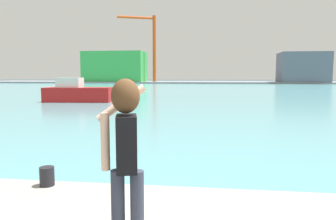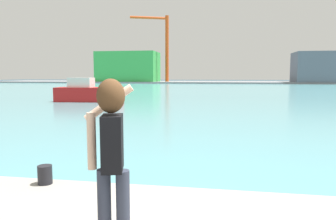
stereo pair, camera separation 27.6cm
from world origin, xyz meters
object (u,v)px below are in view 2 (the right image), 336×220
(harbor_bollard, at_px, (45,175))
(port_crane, at_px, (163,42))
(warehouse_left, at_px, (128,67))
(warehouse_right, at_px, (318,67))
(person_photographer, at_px, (111,146))
(boat_moored, at_px, (88,93))

(harbor_bollard, height_order, port_crane, port_crane)
(warehouse_left, distance_m, warehouse_right, 52.12)
(person_photographer, height_order, harbor_bollard, person_photographer)
(boat_moored, bearing_deg, person_photographer, -70.00)
(warehouse_right, bearing_deg, port_crane, 178.44)
(person_photographer, bearing_deg, boat_moored, 10.06)
(boat_moored, relative_size, warehouse_right, 0.48)
(boat_moored, bearing_deg, warehouse_right, 56.32)
(person_photographer, xyz_separation_m, port_crane, (-16.09, 87.95, 10.09))
(warehouse_left, bearing_deg, warehouse_right, -1.26)
(boat_moored, bearing_deg, harbor_bollard, -72.30)
(boat_moored, bearing_deg, warehouse_left, 99.54)
(warehouse_right, bearing_deg, boat_moored, -119.25)
(harbor_bollard, bearing_deg, warehouse_left, 106.03)
(person_photographer, relative_size, warehouse_right, 0.14)
(boat_moored, height_order, warehouse_left, warehouse_left)
(person_photographer, height_order, warehouse_right, warehouse_right)
(warehouse_right, bearing_deg, person_photographer, -106.40)
(person_photographer, xyz_separation_m, harbor_bollard, (-1.76, 1.65, -0.91))
(warehouse_right, bearing_deg, harbor_bollard, -107.78)
(port_crane, bearing_deg, person_photographer, -79.63)
(port_crane, bearing_deg, boat_moored, -84.95)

